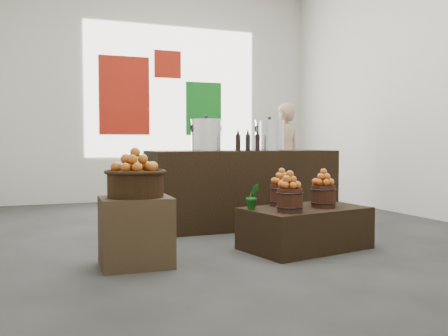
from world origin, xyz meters
name	(u,v)px	position (x,y,z in m)	size (l,w,h in m)	color
ground	(226,231)	(0.00, 0.00, 0.00)	(7.00, 7.00, 0.00)	#3D3D3B
back_wall	(157,91)	(0.00, 3.50, 2.00)	(6.00, 0.04, 4.00)	silver
back_opening	(173,92)	(0.30, 3.48, 2.00)	(3.20, 0.02, 2.40)	white
deco_red_left	(124,96)	(-0.60, 3.47, 1.90)	(0.90, 0.04, 1.40)	#A21B0C
deco_green_right	(204,109)	(0.90, 3.47, 1.70)	(0.70, 0.04, 1.00)	#106D19
deco_red_upper	(168,64)	(0.20, 3.47, 2.50)	(0.50, 0.04, 0.50)	#A21B0C
crate	(136,232)	(-1.35, -1.30, 0.30)	(0.60, 0.49, 0.60)	brown
wicker_basket	(135,184)	(-1.35, -1.30, 0.71)	(0.48, 0.48, 0.22)	black
apples_in_basket	(135,160)	(-1.35, -1.30, 0.92)	(0.37, 0.37, 0.20)	#98040E
display_table	(305,228)	(0.37, -1.22, 0.21)	(1.20, 0.74, 0.42)	black
apple_bucket_front_left	(290,200)	(0.06, -1.45, 0.53)	(0.24, 0.24, 0.22)	#3D1A10
apples_in_bucket_front_left	(290,180)	(0.06, -1.45, 0.72)	(0.18, 0.18, 0.16)	#98040E
apple_bucket_front_right	(323,196)	(0.54, -1.28, 0.53)	(0.24, 0.24, 0.22)	#3D1A10
apples_in_bucket_front_right	(324,177)	(0.54, -1.28, 0.72)	(0.18, 0.18, 0.16)	#98040E
apple_bucket_rear	(282,195)	(0.20, -1.03, 0.53)	(0.24, 0.24, 0.22)	#3D1A10
apples_in_bucket_rear	(282,176)	(0.20, -1.03, 0.72)	(0.18, 0.18, 0.16)	#98040E
herb_garnish_right	(322,191)	(0.68, -1.04, 0.55)	(0.24, 0.21, 0.27)	#135B17
herb_garnish_left	(253,196)	(-0.18, -1.15, 0.54)	(0.14, 0.11, 0.25)	#135B17
counter	(242,189)	(0.29, 0.19, 0.48)	(2.35, 0.75, 0.96)	black
stock_pot_left	(206,136)	(-0.19, 0.19, 1.14)	(0.36, 0.36, 0.36)	silver
stock_pot_center	(269,136)	(0.67, 0.20, 1.14)	(0.36, 0.36, 0.36)	silver
oil_cruets	(250,140)	(0.29, -0.04, 1.10)	(0.26, 0.06, 0.27)	black
shopper	(284,155)	(1.74, 1.79, 0.86)	(0.62, 0.41, 1.71)	tan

